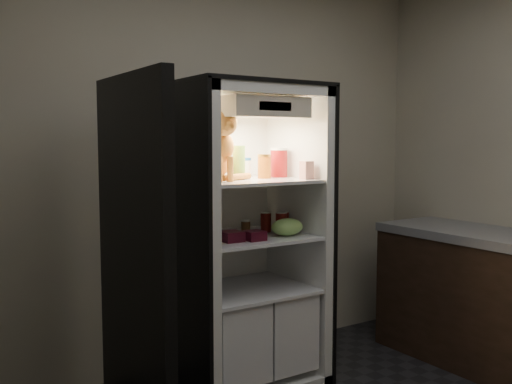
% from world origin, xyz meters
% --- Properties ---
extents(room_shell, '(3.60, 3.60, 3.60)m').
position_xyz_m(room_shell, '(0.00, 0.00, 1.62)').
color(room_shell, white).
rests_on(room_shell, floor).
extents(refrigerator, '(0.90, 0.72, 1.88)m').
position_xyz_m(refrigerator, '(0.00, 1.38, 0.79)').
color(refrigerator, white).
rests_on(refrigerator, floor).
extents(fridge_door, '(0.06, 0.87, 1.85)m').
position_xyz_m(fridge_door, '(-0.85, 1.02, 0.91)').
color(fridge_door, black).
rests_on(fridge_door, floor).
extents(tabby_cat, '(0.37, 0.42, 0.45)m').
position_xyz_m(tabby_cat, '(-0.22, 1.33, 1.46)').
color(tabby_cat, '#BD5118').
rests_on(tabby_cat, refrigerator).
extents(parmesan_shaker, '(0.08, 0.08, 0.21)m').
position_xyz_m(parmesan_shaker, '(-0.04, 1.35, 1.39)').
color(parmesan_shaker, '#258839').
rests_on(parmesan_shaker, refrigerator).
extents(mayo_tub, '(0.09, 0.09, 0.13)m').
position_xyz_m(mayo_tub, '(0.08, 1.49, 1.35)').
color(mayo_tub, white).
rests_on(mayo_tub, refrigerator).
extents(salsa_jar, '(0.09, 0.09, 0.15)m').
position_xyz_m(salsa_jar, '(0.14, 1.34, 1.37)').
color(salsa_jar, maroon).
rests_on(salsa_jar, refrigerator).
extents(pepper_jar, '(0.11, 0.11, 0.19)m').
position_xyz_m(pepper_jar, '(0.28, 1.39, 1.39)').
color(pepper_jar, '#AA1716').
rests_on(pepper_jar, refrigerator).
extents(cream_carton, '(0.07, 0.07, 0.11)m').
position_xyz_m(cream_carton, '(0.31, 1.12, 1.35)').
color(cream_carton, white).
rests_on(cream_carton, refrigerator).
extents(soda_can_a, '(0.07, 0.07, 0.13)m').
position_xyz_m(soda_can_a, '(0.18, 1.38, 1.00)').
color(soda_can_a, black).
rests_on(soda_can_a, refrigerator).
extents(soda_can_b, '(0.07, 0.07, 0.13)m').
position_xyz_m(soda_can_b, '(0.30, 1.35, 1.00)').
color(soda_can_b, black).
rests_on(soda_can_b, refrigerator).
extents(soda_can_c, '(0.07, 0.07, 0.13)m').
position_xyz_m(soda_can_c, '(0.23, 1.28, 1.01)').
color(soda_can_c, black).
rests_on(soda_can_c, refrigerator).
extents(condiment_jar, '(0.06, 0.06, 0.08)m').
position_xyz_m(condiment_jar, '(0.05, 1.42, 0.98)').
color(condiment_jar, '#533317').
rests_on(condiment_jar, refrigerator).
extents(grape_bag, '(0.22, 0.16, 0.11)m').
position_xyz_m(grape_bag, '(0.21, 1.19, 0.99)').
color(grape_bag, '#84B956').
rests_on(grape_bag, refrigerator).
extents(berry_box_left, '(0.12, 0.12, 0.06)m').
position_xyz_m(berry_box_left, '(-0.19, 1.20, 0.97)').
color(berry_box_left, '#450B1D').
rests_on(berry_box_left, refrigerator).
extents(berry_box_right, '(0.11, 0.11, 0.06)m').
position_xyz_m(berry_box_right, '(-0.06, 1.16, 0.97)').
color(berry_box_right, '#450B1D').
rests_on(berry_box_right, refrigerator).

